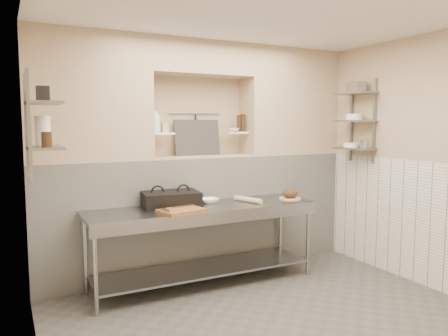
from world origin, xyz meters
TOP-DOWN VIEW (x-y plane):
  - floor at (0.00, 0.00)m, footprint 4.00×3.90m
  - ceiling at (0.00, 0.00)m, footprint 4.00×3.90m
  - wall_left at (-2.05, 0.00)m, footprint 0.10×3.90m
  - wall_right at (2.05, 0.00)m, footprint 0.10×3.90m
  - wall_back at (0.00, 2.00)m, footprint 4.00×0.10m
  - backwall_lower at (0.00, 1.75)m, footprint 4.00×0.40m
  - alcove_sill at (0.00, 1.75)m, footprint 1.30×0.40m
  - backwall_pillar_left at (-1.33, 1.75)m, footprint 1.35×0.40m
  - backwall_pillar_right at (1.33, 1.75)m, footprint 1.35×0.40m
  - backwall_header at (0.00, 1.75)m, footprint 1.30×0.40m
  - wainscot_left at (-1.99, 0.00)m, footprint 0.02×3.90m
  - wainscot_right at (1.99, 0.00)m, footprint 0.02×3.90m
  - alcove_shelf_left at (-0.50, 1.75)m, footprint 0.28×0.16m
  - alcove_shelf_right at (0.50, 1.75)m, footprint 0.28×0.16m
  - utensil_rail at (0.00, 1.92)m, footprint 0.70×0.02m
  - hanging_steel at (0.00, 1.90)m, footprint 0.02×0.02m
  - splash_panel at (0.00, 1.85)m, footprint 0.60×0.08m
  - shelf_rail_left_a at (-1.98, 1.25)m, footprint 0.03×0.03m
  - shelf_rail_left_b at (-1.98, 0.85)m, footprint 0.03×0.03m
  - wall_shelf_left_lower at (-1.84, 1.05)m, footprint 0.30×0.50m
  - wall_shelf_left_upper at (-1.84, 1.05)m, footprint 0.30×0.50m
  - shelf_rail_right_a at (1.98, 1.25)m, footprint 0.03×0.03m
  - shelf_rail_right_b at (1.98, 0.85)m, footprint 0.03×0.03m
  - wall_shelf_right_lower at (1.84, 1.05)m, footprint 0.30×0.50m
  - wall_shelf_right_mid at (1.84, 1.05)m, footprint 0.30×0.50m
  - wall_shelf_right_upper at (1.84, 1.05)m, footprint 0.30×0.50m
  - prep_table at (-0.21, 1.18)m, footprint 2.60×0.70m
  - panini_press at (-0.55, 1.35)m, footprint 0.67×0.52m
  - cutting_board at (-0.57, 0.97)m, footprint 0.50×0.40m
  - knife_blade at (-0.50, 1.09)m, footprint 0.25×0.06m
  - tongs at (-0.74, 0.97)m, footprint 0.05×0.23m
  - mixing_bowl at (-0.07, 1.35)m, footprint 0.24×0.24m
  - rolling_pin at (0.36, 1.19)m, footprint 0.19×0.39m
  - bread_board at (0.92, 1.14)m, footprint 0.27×0.27m
  - bread_loaf at (0.92, 1.14)m, footprint 0.18×0.18m
  - bottle_soap at (-0.58, 1.74)m, footprint 0.12×0.12m
  - jar_alcove at (-0.45, 1.77)m, footprint 0.07×0.07m
  - bowl_alcove at (0.43, 1.70)m, footprint 0.16×0.16m
  - condiment_a at (0.59, 1.74)m, footprint 0.06×0.06m
  - condiment_b at (0.54, 1.74)m, footprint 0.05×0.05m
  - condiment_c at (0.58, 1.78)m, footprint 0.07×0.07m
  - jug_left at (-1.84, 1.22)m, footprint 0.14×0.14m
  - jar_left at (-1.84, 0.86)m, footprint 0.09×0.09m
  - box_left_upper at (-1.84, 1.06)m, footprint 0.11×0.11m
  - bowl_right at (1.84, 1.10)m, footprint 0.19×0.19m
  - canister_right at (1.84, 0.87)m, footprint 0.10×0.10m
  - bowl_right_mid at (1.84, 1.06)m, footprint 0.21×0.21m
  - basket_right at (1.84, 1.03)m, footprint 0.17×0.21m

SIDE VIEW (x-z plane):
  - floor at x=0.00m, z-range -0.10..0.00m
  - prep_table at x=-0.21m, z-range 0.19..1.09m
  - backwall_lower at x=0.00m, z-range 0.00..1.40m
  - wainscot_left at x=-1.99m, z-range 0.00..1.40m
  - wainscot_right at x=1.99m, z-range 0.00..1.40m
  - bread_board at x=0.92m, z-range 0.90..0.92m
  - cutting_board at x=-0.57m, z-range 0.90..0.94m
  - mixing_bowl at x=-0.07m, z-range 0.90..0.95m
  - rolling_pin at x=0.36m, z-range 0.90..0.96m
  - knife_blade at x=-0.50m, z-range 0.95..0.95m
  - tongs at x=-0.74m, z-range 0.95..0.97m
  - bread_loaf at x=0.92m, z-range 0.92..1.03m
  - panini_press at x=-0.55m, z-range 0.90..1.07m
  - wall_left at x=-2.05m, z-range 0.00..2.80m
  - wall_right at x=2.05m, z-range 0.00..2.80m
  - wall_back at x=0.00m, z-range 0.00..2.80m
  - alcove_sill at x=0.00m, z-range 1.40..1.42m
  - wall_shelf_right_lower at x=1.84m, z-range 1.49..1.51m
  - bowl_right at x=1.84m, z-range 1.51..1.57m
  - canister_right at x=1.84m, z-range 1.51..1.62m
  - wall_shelf_left_lower at x=-1.84m, z-range 1.59..1.61m
  - splash_panel at x=0.00m, z-range 1.42..1.86m
  - jar_left at x=-1.84m, z-range 1.61..1.75m
  - alcove_shelf_left at x=-0.50m, z-range 1.69..1.71m
  - alcove_shelf_right at x=0.50m, z-range 1.69..1.71m
  - bowl_alcove at x=0.43m, z-range 1.71..1.76m
  - jug_left at x=-1.84m, z-range 1.61..1.89m
  - jar_alcove at x=-0.45m, z-range 1.71..1.82m
  - condiment_c at x=0.58m, z-range 1.71..1.84m
  - hanging_steel at x=0.00m, z-range 1.63..1.93m
  - shelf_rail_left_a at x=-1.98m, z-range 1.33..2.27m
  - shelf_rail_left_b at x=-1.98m, z-range 1.33..2.27m
  - condiment_b at x=0.54m, z-range 1.71..1.93m
  - condiment_a at x=0.59m, z-range 1.71..1.94m
  - shelf_rail_right_a at x=1.98m, z-range 1.33..2.38m
  - shelf_rail_right_b at x=1.98m, z-range 1.33..2.38m
  - wall_shelf_right_mid at x=1.84m, z-range 1.84..1.86m
  - bottle_soap at x=-0.58m, z-range 1.71..2.00m
  - bowl_right_mid at x=1.84m, z-range 1.86..1.94m
  - utensil_rail at x=0.00m, z-range 1.94..1.96m
  - wall_shelf_left_upper at x=-1.84m, z-range 1.99..2.01m
  - box_left_upper at x=-1.84m, z-range 2.01..2.15m
  - backwall_pillar_left at x=-1.33m, z-range 1.40..2.80m
  - backwall_pillar_right at x=1.33m, z-range 1.40..2.80m
  - wall_shelf_right_upper at x=1.84m, z-range 2.19..2.21m
  - basket_right at x=1.84m, z-range 2.21..2.34m
  - backwall_header at x=0.00m, z-range 2.40..2.80m
  - ceiling at x=0.00m, z-range 2.80..2.90m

